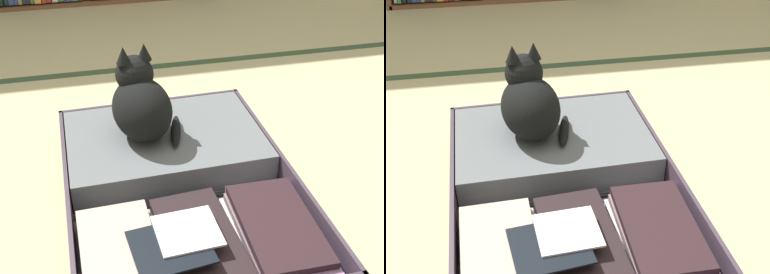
# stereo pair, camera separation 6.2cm
# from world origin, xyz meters

# --- Properties ---
(ground_plane) EXTENTS (10.00, 10.00, 0.00)m
(ground_plane) POSITION_xyz_m (0.00, 0.00, 0.00)
(ground_plane) COLOR tan
(tatami_border) EXTENTS (4.80, 0.05, 0.00)m
(tatami_border) POSITION_xyz_m (0.00, 1.16, 0.00)
(tatami_border) COLOR #324B2F
(tatami_border) RESTS_ON ground_plane
(open_suitcase) EXTENTS (0.69, 0.97, 0.12)m
(open_suitcase) POSITION_xyz_m (-0.07, 0.21, 0.05)
(open_suitcase) COLOR #3F3340
(open_suitcase) RESTS_ON ground_plane
(black_cat) EXTENTS (0.25, 0.28, 0.30)m
(black_cat) POSITION_xyz_m (-0.14, 0.41, 0.23)
(black_cat) COLOR black
(black_cat) RESTS_ON open_suitcase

